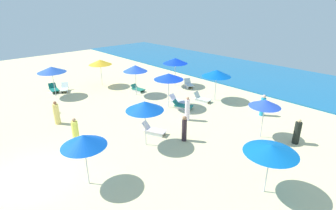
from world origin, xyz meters
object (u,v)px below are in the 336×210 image
(umbrella_2, at_px, (175,61))
(umbrella_7, at_px, (265,103))
(lounge_chair_5_0, at_px, (153,130))
(lounge_chair_9_1, at_px, (65,88))
(lounge_chair_9_0, at_px, (54,89))
(beachgoer_2, at_px, (184,129))
(umbrella_8, at_px, (83,141))
(umbrella_5, at_px, (145,106))
(lounge_chair_2_0, at_px, (189,84))
(beachgoer_0, at_px, (263,106))
(beachgoer_5, at_px, (76,132))
(lounge_chair_6_0, at_px, (202,98))
(beachgoer_6, at_px, (297,132))
(umbrella_6, at_px, (217,73))
(beachgoer_1, at_px, (57,113))
(lounge_chair_4_1, at_px, (182,106))
(beach_ball_0, at_px, (56,111))
(umbrella_0, at_px, (135,68))
(umbrella_1, at_px, (271,149))
(lounge_chair_4_0, at_px, (178,101))
(umbrella_3, at_px, (100,62))
(umbrella_9, at_px, (51,69))
(umbrella_4, at_px, (169,76))
(beachgoer_4, at_px, (187,109))
(lounge_chair_0_0, at_px, (138,89))

(umbrella_2, distance_m, umbrella_7, 11.44)
(lounge_chair_5_0, height_order, lounge_chair_9_1, lounge_chair_5_0)
(lounge_chair_9_0, xyz_separation_m, beachgoer_2, (14.15, 2.31, 0.49))
(umbrella_8, bearing_deg, umbrella_5, 103.56)
(lounge_chair_2_0, distance_m, umbrella_8, 15.45)
(beachgoer_0, bearing_deg, lounge_chair_9_1, 57.73)
(beachgoer_5, bearing_deg, beachgoer_2, -167.82)
(umbrella_2, height_order, lounge_chair_6_0, umbrella_2)
(umbrella_5, height_order, lounge_chair_6_0, umbrella_5)
(beachgoer_6, bearing_deg, umbrella_6, 44.32)
(lounge_chair_2_0, relative_size, beachgoer_1, 0.91)
(lounge_chair_4_1, relative_size, beachgoer_0, 1.03)
(beach_ball_0, bearing_deg, beachgoer_5, -8.76)
(umbrella_0, distance_m, umbrella_5, 8.72)
(beachgoer_5, bearing_deg, umbrella_1, 164.94)
(lounge_chair_4_0, height_order, beachgoer_2, beachgoer_2)
(lounge_chair_4_1, height_order, beachgoer_6, beachgoer_6)
(beachgoer_6, distance_m, beach_ball_0, 16.30)
(umbrella_0, height_order, umbrella_3, umbrella_0)
(lounge_chair_4_0, bearing_deg, umbrella_1, -122.87)
(lounge_chair_2_0, bearing_deg, umbrella_7, -83.60)
(lounge_chair_4_1, distance_m, umbrella_5, 6.34)
(lounge_chair_4_0, xyz_separation_m, lounge_chair_9_0, (-9.62, -6.25, 0.03))
(lounge_chair_2_0, bearing_deg, umbrella_8, -125.07)
(umbrella_9, bearing_deg, lounge_chair_4_1, 32.77)
(umbrella_1, xyz_separation_m, beachgoer_2, (-5.50, 0.67, -1.37))
(umbrella_4, bearing_deg, umbrella_0, -178.04)
(umbrella_8, height_order, beachgoer_4, umbrella_8)
(umbrella_7, bearing_deg, lounge_chair_9_1, -162.37)
(lounge_chair_9_1, bearing_deg, umbrella_0, -22.04)
(umbrella_9, bearing_deg, umbrella_3, 88.00)
(lounge_chair_5_0, bearing_deg, umbrella_4, 10.52)
(umbrella_3, bearing_deg, lounge_chair_5_0, -13.59)
(umbrella_9, xyz_separation_m, beach_ball_0, (3.77, -1.44, -2.16))
(umbrella_2, bearing_deg, umbrella_1, -29.66)
(beachgoer_4, bearing_deg, umbrella_5, -109.63)
(umbrella_8, relative_size, lounge_chair_9_0, 1.85)
(beachgoer_1, relative_size, beachgoer_5, 0.97)
(umbrella_1, relative_size, lounge_chair_6_0, 1.56)
(lounge_chair_2_0, bearing_deg, beachgoer_4, -108.77)
(lounge_chair_4_0, relative_size, lounge_chair_4_1, 0.97)
(lounge_chair_0_0, xyz_separation_m, umbrella_3, (-3.63, -1.56, 2.11))
(umbrella_0, height_order, beachgoer_5, umbrella_0)
(umbrella_1, height_order, beachgoer_4, umbrella_1)
(lounge_chair_6_0, height_order, beachgoer_1, beachgoer_1)
(umbrella_5, relative_size, beachgoer_6, 1.74)
(umbrella_9, bearing_deg, beachgoer_5, -13.93)
(beachgoer_2, bearing_deg, lounge_chair_9_1, 154.96)
(beachgoer_6, bearing_deg, lounge_chair_6_0, 52.09)
(lounge_chair_4_1, distance_m, lounge_chair_6_0, 2.26)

